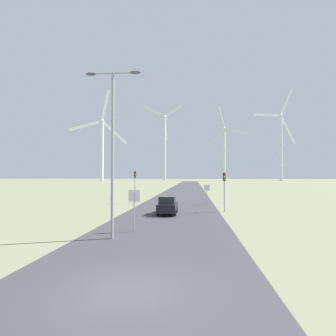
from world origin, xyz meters
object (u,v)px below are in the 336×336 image
(wind_turbine_far_left, at_px, (102,143))
(wind_turbine_right, at_px, (281,140))
(wind_turbine_left, at_px, (165,142))
(traffic_light_post_near_left, at_px, (135,180))
(car_approaching, at_px, (168,205))
(stop_sign_near, at_px, (134,202))
(traffic_light_post_near_right, at_px, (224,183))
(streetlamp, at_px, (113,133))
(stop_sign_far, at_px, (207,191))
(wind_turbine_center, at_px, (224,148))

(wind_turbine_far_left, distance_m, wind_turbine_right, 129.63)
(wind_turbine_far_left, relative_size, wind_turbine_left, 0.98)
(traffic_light_post_near_left, bearing_deg, wind_turbine_far_left, 111.51)
(wind_turbine_left, bearing_deg, car_approaching, -83.59)
(car_approaching, distance_m, wind_turbine_far_left, 161.99)
(stop_sign_near, bearing_deg, wind_turbine_left, 95.72)
(stop_sign_near, relative_size, traffic_light_post_near_right, 0.69)
(wind_turbine_far_left, relative_size, wind_turbine_right, 0.91)
(stop_sign_near, bearing_deg, wind_turbine_right, 69.35)
(streetlamp, height_order, wind_turbine_far_left, wind_turbine_far_left)
(stop_sign_near, bearing_deg, car_approaching, 80.08)
(stop_sign_far, relative_size, traffic_light_post_near_right, 0.63)
(traffic_light_post_near_left, bearing_deg, traffic_light_post_near_right, -33.12)
(traffic_light_post_near_right, height_order, car_approaching, traffic_light_post_near_right)
(wind_turbine_right, bearing_deg, wind_turbine_left, 168.38)
(car_approaching, height_order, wind_turbine_right, wind_turbine_right)
(traffic_light_post_near_left, relative_size, wind_turbine_right, 0.06)
(car_approaching, bearing_deg, streetlamp, -102.92)
(car_approaching, xyz_separation_m, wind_turbine_center, (25.09, 169.16, 23.17))
(stop_sign_far, xyz_separation_m, traffic_light_post_near_left, (-9.98, 0.09, 1.43))
(car_approaching, bearing_deg, wind_turbine_right, 68.86)
(wind_turbine_left, distance_m, wind_turbine_center, 52.26)
(traffic_light_post_near_right, xyz_separation_m, wind_turbine_left, (-27.43, 189.21, 29.14))
(wind_turbine_left, height_order, wind_turbine_center, wind_turbine_left)
(car_approaching, bearing_deg, wind_turbine_far_left, 112.10)
(stop_sign_near, bearing_deg, streetlamp, -114.62)
(wind_turbine_far_left, height_order, wind_turbine_left, wind_turbine_left)
(stop_sign_far, xyz_separation_m, wind_turbine_right, (62.55, 163.61, 28.60))
(stop_sign_far, distance_m, traffic_light_post_near_left, 10.08)
(streetlamp, bearing_deg, traffic_light_post_near_left, 98.85)
(streetlamp, distance_m, traffic_light_post_near_right, 15.57)
(wind_turbine_right, bearing_deg, traffic_light_post_near_left, -113.92)
(traffic_light_post_near_left, relative_size, car_approaching, 1.10)
(traffic_light_post_near_right, distance_m, wind_turbine_far_left, 162.01)
(traffic_light_post_near_right, relative_size, wind_turbine_right, 0.06)
(traffic_light_post_near_right, xyz_separation_m, wind_turbine_center, (19.17, 167.00, 20.99))
(stop_sign_near, height_order, car_approaching, stop_sign_near)
(stop_sign_near, distance_m, wind_turbine_right, 196.22)
(streetlamp, distance_m, wind_turbine_right, 197.82)
(traffic_light_post_near_left, bearing_deg, car_approaching, -60.05)
(wind_turbine_center, distance_m, wind_turbine_right, 42.56)
(traffic_light_post_near_left, xyz_separation_m, wind_turbine_center, (30.65, 159.52, 20.79))
(stop_sign_near, relative_size, car_approaching, 0.71)
(streetlamp, height_order, wind_turbine_left, wind_turbine_left)
(wind_turbine_center, bearing_deg, car_approaching, -98.44)
(wind_turbine_center, bearing_deg, traffic_light_post_near_right, -96.55)
(wind_turbine_right, bearing_deg, streetlamp, -110.69)
(streetlamp, relative_size, stop_sign_near, 3.60)
(traffic_light_post_near_right, bearing_deg, car_approaching, -159.99)
(traffic_light_post_near_right, relative_size, wind_turbine_left, 0.06)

